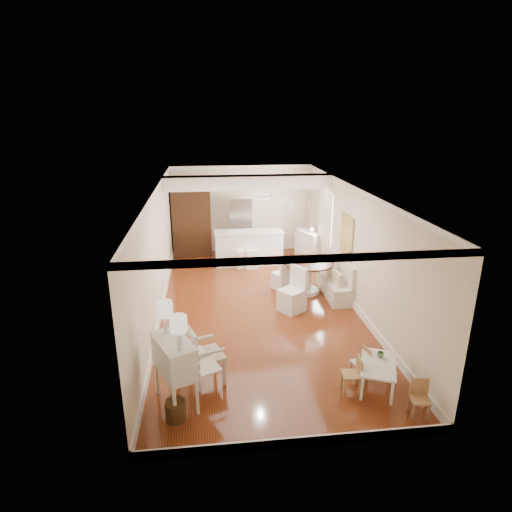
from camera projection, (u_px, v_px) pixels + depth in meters
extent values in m
plane|color=brown|center=(258.00, 308.00, 10.11)|extent=(9.00, 9.00, 0.00)
cube|color=white|center=(258.00, 190.00, 9.21)|extent=(4.50, 9.00, 0.04)
cube|color=beige|center=(241.00, 209.00, 13.90)|extent=(4.50, 0.04, 2.80)
cube|color=beige|center=(301.00, 360.00, 5.43)|extent=(4.50, 0.04, 2.80)
cube|color=beige|center=(157.00, 255.00, 9.41)|extent=(0.04, 9.00, 2.80)
cube|color=beige|center=(354.00, 248.00, 9.91)|extent=(0.04, 9.00, 2.80)
cube|color=white|center=(248.00, 182.00, 11.34)|extent=(4.50, 0.45, 0.36)
cube|color=tan|center=(346.00, 236.00, 10.33)|extent=(0.04, 0.84, 1.04)
cube|color=white|center=(326.00, 218.00, 12.12)|extent=(0.04, 1.10, 1.40)
cylinder|color=#381E11|center=(204.00, 196.00, 13.60)|extent=(0.30, 0.03, 0.30)
cylinder|color=white|center=(261.00, 196.00, 8.76)|extent=(0.36, 0.36, 0.08)
cube|color=silver|center=(175.00, 373.00, 6.59)|extent=(1.19, 1.20, 1.14)
cube|color=beige|center=(206.00, 354.00, 7.20)|extent=(0.75, 0.75, 1.03)
cylinder|color=#493116|center=(175.00, 410.00, 6.39)|extent=(0.36, 0.36, 0.31)
cube|color=white|center=(377.00, 375.00, 7.12)|extent=(0.86, 1.06, 0.46)
cube|color=#AD874E|center=(351.00, 374.00, 7.02)|extent=(0.32, 0.32, 0.61)
cube|color=#AF824F|center=(360.00, 362.00, 7.41)|extent=(0.31, 0.31, 0.54)
cube|color=#A7774C|center=(420.00, 399.00, 6.44)|extent=(0.33, 0.33, 0.58)
cube|color=silver|center=(335.00, 277.00, 10.64)|extent=(0.52, 1.60, 0.98)
cylinder|color=#402314|center=(309.00, 277.00, 10.81)|extent=(1.29, 1.29, 0.84)
cube|color=white|center=(292.00, 290.00, 9.80)|extent=(0.71, 0.70, 1.04)
cube|color=white|center=(282.00, 273.00, 11.07)|extent=(0.57, 0.58, 0.88)
cube|color=white|center=(249.00, 248.00, 12.87)|extent=(2.05, 0.65, 1.03)
cube|color=white|center=(241.00, 253.00, 12.61)|extent=(0.45, 0.45, 0.90)
cube|color=white|center=(251.00, 253.00, 12.57)|extent=(0.40, 0.40, 0.91)
cube|color=#381E11|center=(192.00, 220.00, 13.50)|extent=(1.20, 0.60, 2.30)
imported|color=silver|center=(252.00, 226.00, 13.76)|extent=(0.75, 0.65, 1.80)
cube|color=beige|center=(309.00, 246.00, 13.23)|extent=(0.76, 1.05, 0.92)
imported|color=#4E874F|center=(380.00, 355.00, 7.21)|extent=(0.15, 0.15, 0.09)
imported|color=white|center=(312.00, 229.00, 13.03)|extent=(0.21, 0.21, 0.18)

